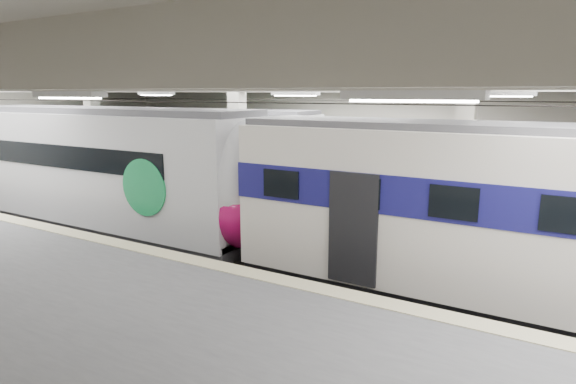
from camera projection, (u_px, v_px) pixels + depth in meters
The scene contains 4 objects.
station_hall at pixel (223, 162), 12.28m from camera, with size 36.00×24.00×5.75m.
modern_emu at pixel (128, 174), 16.69m from camera, with size 13.87×2.86×4.47m.
older_rer at pixel (513, 217), 10.66m from camera, with size 13.05×2.88×4.32m.
far_train at pixel (183, 153), 22.56m from camera, with size 13.36×3.11×4.27m.
Camera 1 is at (7.56, -11.43, 4.97)m, focal length 30.00 mm.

